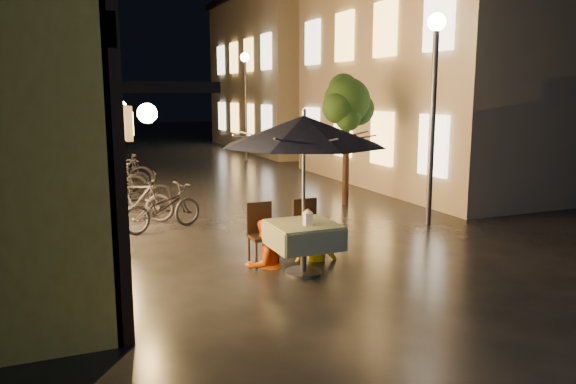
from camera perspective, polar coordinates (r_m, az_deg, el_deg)
name	(u,v)px	position (r m, az deg, el deg)	size (l,w,h in m)	color
ground	(346,269)	(8.82, 5.90, -7.75)	(90.00, 90.00, 0.00)	black
east_building_near	(466,68)	(18.05, 17.59, 11.89)	(7.30, 9.30, 6.80)	tan
east_building_far	(307,72)	(27.88, 1.98, 12.05)	(7.30, 10.30, 7.30)	tan
street_tree	(347,104)	(13.52, 6.04, 8.86)	(1.43, 1.20, 3.15)	black
streetlamp_near	(434,81)	(11.72, 14.63, 10.85)	(0.36, 0.36, 4.23)	#59595E
streetlamp_far	(245,87)	(22.50, -4.36, 10.61)	(0.36, 0.36, 4.23)	#59595E
cafe_table	(303,236)	(8.40, 1.57, -4.45)	(0.99, 0.99, 0.78)	#59595E
patio_umbrella	(304,131)	(8.16, 1.62, 6.23)	(2.44, 2.44, 2.46)	#59595E
cafe_chair_left	(261,230)	(8.94, -2.71, -3.90)	(0.42, 0.42, 0.97)	black
cafe_chair_right	(307,226)	(9.23, 1.97, -3.44)	(0.42, 0.42, 0.97)	black
table_lantern	(308,216)	(8.19, 2.01, -2.45)	(0.16, 0.16, 0.25)	white
person_orange	(264,220)	(8.73, -2.42, -2.90)	(0.71, 0.56, 1.47)	#ED5B09
person_yellow	(316,218)	(9.08, 2.86, -2.61)	(0.91, 0.52, 1.40)	#FFC800
bicycle_0	(162,208)	(11.34, -12.67, -1.56)	(0.60, 1.73, 0.91)	black
bicycle_1	(136,200)	(12.14, -15.15, -0.84)	(0.44, 1.56, 0.94)	black
bicycle_2	(137,191)	(13.62, -15.10, 0.13)	(0.56, 1.62, 0.85)	black
bicycle_3	(113,182)	(14.48, -17.38, 0.95)	(0.48, 1.71, 1.03)	black
bicycle_4	(117,179)	(15.37, -16.94, 1.30)	(0.62, 1.77, 0.93)	black
bicycle_5	(120,173)	(15.92, -16.70, 1.88)	(0.51, 1.81, 1.09)	black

